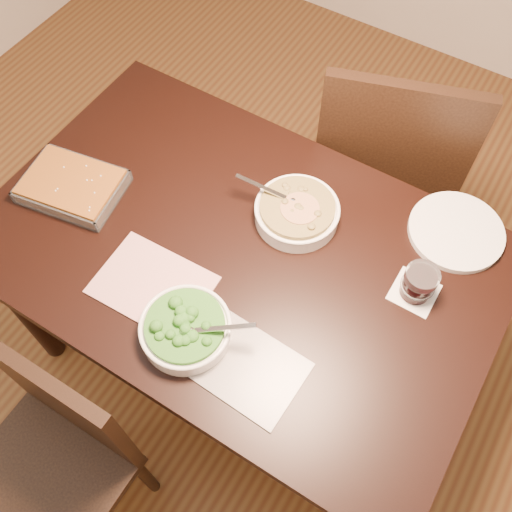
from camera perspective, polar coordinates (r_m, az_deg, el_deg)
ground at (r=2.22m, az=-1.29°, el=-9.46°), size 4.00×4.00×0.00m
table at (r=1.63m, az=-1.74°, el=-1.06°), size 1.40×0.90×0.75m
magazine_a at (r=1.51m, az=-10.29°, el=-2.85°), size 0.30×0.23×0.01m
magazine_b at (r=1.40m, az=-1.09°, el=-10.95°), size 0.28×0.21×0.00m
coaster at (r=1.54m, az=15.53°, el=-3.50°), size 0.11×0.11×0.00m
stew_bowl at (r=1.58m, az=4.11°, el=4.45°), size 0.26×0.24×0.09m
broccoli_bowl at (r=1.42m, az=-7.04°, el=-7.21°), size 0.24×0.23×0.09m
baking_dish at (r=1.72m, az=-17.91°, el=6.67°), size 0.31×0.25×0.05m
wine_tumbler at (r=1.49m, az=15.99°, el=-2.58°), size 0.09×0.09×0.10m
dinner_plate at (r=1.66m, az=19.37°, el=2.34°), size 0.26×0.26×0.02m
chair_near at (r=1.71m, az=-19.55°, el=-18.11°), size 0.41×0.41×0.87m
chair_far at (r=2.04m, az=12.87°, el=9.47°), size 0.59×0.59×1.00m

